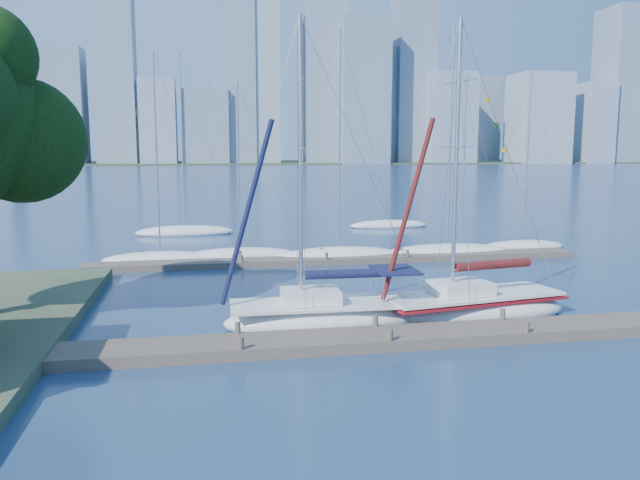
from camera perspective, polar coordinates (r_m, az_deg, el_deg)
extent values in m
plane|color=navy|center=(22.37, 5.70, -9.44)|extent=(700.00, 700.00, 0.00)
cube|color=#4A3F36|center=(22.31, 5.71, -8.95)|extent=(26.00, 2.00, 0.40)
cube|color=#4A3F36|center=(37.91, 1.84, -1.81)|extent=(30.00, 1.80, 0.36)
cube|color=#38472D|center=(340.57, -9.64, 6.95)|extent=(800.00, 100.00, 1.50)
sphere|color=black|center=(27.03, -25.60, 8.21)|extent=(4.86, 4.86, 4.86)
ellipsoid|color=white|center=(24.47, 0.41, -7.29)|extent=(7.88, 2.70, 1.38)
cube|color=white|center=(24.31, 0.41, -5.83)|extent=(7.30, 2.49, 0.11)
cube|color=white|center=(24.14, -0.88, -5.14)|extent=(2.23, 1.71, 0.50)
cylinder|color=silver|center=(23.45, -1.80, 7.02)|extent=(0.17, 0.17, 10.73)
cylinder|color=silver|center=(24.25, 2.60, -3.31)|extent=(3.71, 0.16, 0.09)
cylinder|color=black|center=(24.23, 2.60, -3.10)|extent=(3.42, 0.43, 0.37)
cube|color=black|center=(24.68, 6.88, -2.73)|extent=(1.69, 2.21, 0.07)
ellipsoid|color=white|center=(26.55, 13.68, -6.26)|extent=(8.43, 3.95, 1.42)
cube|color=white|center=(26.40, 13.73, -4.87)|extent=(7.80, 3.65, 0.11)
cube|color=white|center=(26.02, 12.71, -4.28)|extent=(2.53, 2.08, 0.52)
cylinder|color=silver|center=(25.22, 12.35, 7.09)|extent=(0.17, 0.17, 10.82)
cylinder|color=silver|center=(26.73, 15.54, -2.39)|extent=(3.80, 0.73, 0.09)
cylinder|color=#511711|center=(26.71, 15.55, -2.19)|extent=(3.54, 0.96, 0.38)
cube|color=maroon|center=(26.44, 13.72, -5.21)|extent=(7.99, 3.78, 0.09)
ellipsoid|color=white|center=(39.24, -14.38, -1.72)|extent=(7.00, 2.17, 0.97)
cylinder|color=silver|center=(38.69, -14.72, 7.85)|extent=(0.11, 0.11, 11.65)
ellipsoid|color=white|center=(39.38, -7.31, -1.47)|extent=(7.40, 2.37, 1.07)
cylinder|color=silver|center=(38.83, -7.47, 6.91)|extent=(0.12, 0.12, 9.93)
ellipsoid|color=white|center=(39.00, 1.75, -1.47)|extent=(8.18, 3.56, 1.17)
cylinder|color=silver|center=(38.46, 1.80, 9.33)|extent=(0.13, 0.13, 12.93)
ellipsoid|color=white|center=(41.19, 11.56, -1.12)|extent=(8.86, 5.54, 1.15)
cylinder|color=silver|center=(40.68, 11.87, 9.38)|extent=(0.12, 0.12, 13.37)
ellipsoid|color=white|center=(42.05, 12.77, -1.02)|extent=(6.09, 3.55, 0.95)
cylinder|color=silver|center=(41.54, 13.03, 7.25)|extent=(0.10, 0.10, 10.71)
ellipsoid|color=white|center=(45.17, 18.09, -0.60)|extent=(6.26, 4.11, 0.95)
cylinder|color=silver|center=(44.69, 18.44, 7.24)|extent=(0.10, 0.10, 10.96)
ellipsoid|color=white|center=(51.54, -12.25, 0.70)|extent=(7.95, 2.80, 1.13)
cylinder|color=silver|center=(51.13, -12.50, 9.04)|extent=(0.12, 0.12, 13.32)
ellipsoid|color=white|center=(55.60, 6.33, 1.35)|extent=(7.21, 4.62, 0.98)
cylinder|color=silver|center=(55.21, 6.43, 7.68)|extent=(0.11, 0.11, 10.84)
cube|color=slate|center=(315.08, -22.68, 11.16)|extent=(21.98, 17.63, 52.86)
cube|color=#85929F|center=(332.67, -18.02, 9.76)|extent=(15.21, 17.61, 36.22)
cube|color=#8396AA|center=(306.29, -14.54, 10.36)|extent=(16.38, 19.81, 39.39)
cube|color=slate|center=(307.32, -10.40, 10.07)|extent=(21.29, 16.86, 34.95)
cube|color=#85929F|center=(313.29, -5.69, 14.88)|extent=(19.66, 14.99, 86.88)
cube|color=#8396AA|center=(331.42, -0.49, 13.03)|extent=(15.42, 17.46, 69.32)
cube|color=slate|center=(309.96, 3.95, 13.32)|extent=(23.32, 18.95, 69.02)
cube|color=#85929F|center=(330.64, 6.73, 11.99)|extent=(14.44, 17.11, 57.86)
cube|color=#8396AA|center=(324.22, 11.71, 10.81)|extent=(23.24, 18.80, 44.96)
cube|color=slate|center=(364.14, 14.54, 10.57)|extent=(14.83, 17.52, 46.90)
cube|color=#85929F|center=(344.72, 19.33, 10.39)|extent=(25.99, 23.94, 45.32)
cube|color=#8396AA|center=(360.71, 23.56, 9.72)|extent=(14.97, 21.38, 41.13)
cube|color=slate|center=(375.66, 25.97, 12.48)|extent=(23.30, 23.60, 80.20)
cube|color=slate|center=(317.13, -18.34, 17.18)|extent=(17.94, 18.00, 116.94)
cube|color=slate|center=(313.99, -7.87, 16.21)|extent=(19.08, 18.00, 101.89)
cube|color=slate|center=(319.63, 0.55, 16.35)|extent=(19.31, 18.00, 104.17)
cube|color=slate|center=(330.13, 8.49, 14.53)|extent=(19.54, 18.00, 87.28)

